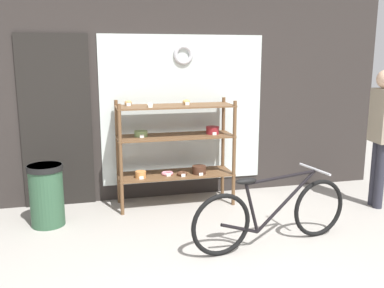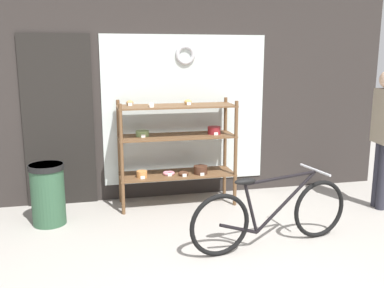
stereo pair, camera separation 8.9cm
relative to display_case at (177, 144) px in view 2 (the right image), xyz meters
The scene contains 4 objects.
storefront_facade 0.83m from the display_case, 99.73° to the left, with size 5.98×0.13×3.08m.
display_case is the anchor object (origin of this frame).
bicycle 1.61m from the display_case, 65.05° to the right, with size 1.72×0.46×0.74m.
trash_bin 1.61m from the display_case, 167.86° to the right, with size 0.38×0.38×0.69m.
Camera 2 is at (-0.95, -2.74, 1.85)m, focal length 40.00 mm.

